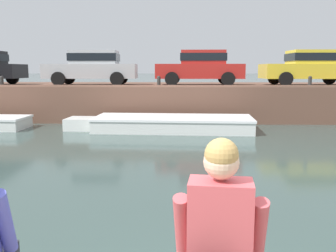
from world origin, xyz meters
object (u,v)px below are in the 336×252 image
boat_moored_central_white (166,124)px  car_left_inner_silver (93,66)px  person_seated_right (220,236)px  mooring_bollard_east (310,81)px  car_centre_red (201,66)px  mooring_bollard_west (2,81)px  mooring_bollard_mid (159,81)px  car_right_inner_yellow (311,66)px

boat_moored_central_white → car_left_inner_silver: bearing=133.1°
person_seated_right → mooring_bollard_east: bearing=69.3°
car_centre_red → mooring_bollard_west: car_centre_red is taller
mooring_bollard_west → mooring_bollard_mid: 6.45m
mooring_bollard_west → mooring_bollard_mid: (6.45, 0.00, 0.00)m
car_right_inner_yellow → boat_moored_central_white: bearing=-149.9°
boat_moored_central_white → person_seated_right: bearing=-86.2°
boat_moored_central_white → person_seated_right: 11.39m
mooring_bollard_mid → person_seated_right: 13.20m
mooring_bollard_west → car_left_inner_silver: bearing=29.4°
car_right_inner_yellow → car_centre_red: bearing=-180.0°
mooring_bollard_mid → car_right_inner_yellow: bearing=15.6°
boat_moored_central_white → mooring_bollard_east: bearing=17.6°
car_right_inner_yellow → mooring_bollard_east: size_ratio=9.44×
boat_moored_central_white → mooring_bollard_west: 7.18m
mooring_bollard_west → person_seated_right: size_ratio=0.46×
car_right_inner_yellow → person_seated_right: car_right_inner_yellow is taller
person_seated_right → mooring_bollard_mid: bearing=94.7°
car_left_inner_silver → car_centre_red: same height
mooring_bollard_west → boat_moored_central_white: bearing=-15.0°
mooring_bollard_east → mooring_bollard_mid: bearing=180.0°
car_right_inner_yellow → mooring_bollard_west: (-13.15, -1.87, -0.61)m
mooring_bollard_west → car_right_inner_yellow: bearing=8.1°
car_left_inner_silver → car_centre_red: 4.91m
car_right_inner_yellow → mooring_bollard_east: (-0.64, -1.87, -0.61)m
car_left_inner_silver → car_right_inner_yellow: size_ratio=0.99×
car_centre_red → person_seated_right: bearing=-92.7°
car_left_inner_silver → car_right_inner_yellow: same height
boat_moored_central_white → mooring_bollard_east: 6.18m
car_centre_red → boat_moored_central_white: bearing=-111.5°
person_seated_right → car_left_inner_silver: bearing=105.7°
car_left_inner_silver → car_centre_red: size_ratio=1.06×
boat_moored_central_white → car_left_inner_silver: car_left_inner_silver is taller
mooring_bollard_east → car_right_inner_yellow: bearing=71.0°
car_centre_red → mooring_bollard_west: bearing=-167.2°
boat_moored_central_white → mooring_bollard_mid: mooring_bollard_mid is taller
car_left_inner_silver → car_right_inner_yellow: (9.82, -0.00, 0.00)m
car_centre_red → mooring_bollard_east: (4.26, -1.87, -0.61)m
boat_moored_central_white → car_right_inner_yellow: bearing=30.1°
car_left_inner_silver → mooring_bollard_east: size_ratio=9.36×
boat_moored_central_white → car_centre_red: car_centre_red is taller
car_right_inner_yellow → mooring_bollard_mid: car_right_inner_yellow is taller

